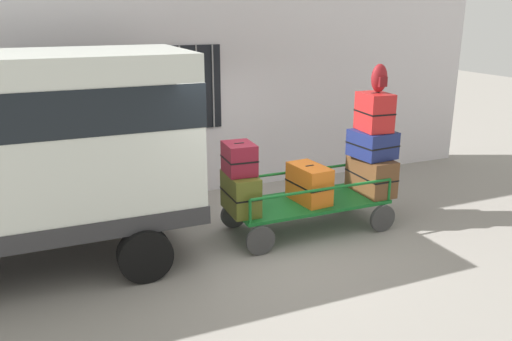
{
  "coord_description": "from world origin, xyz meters",
  "views": [
    {
      "loc": [
        -2.83,
        -6.68,
        3.34
      ],
      "look_at": [
        0.04,
        0.04,
        1.08
      ],
      "focal_mm": 36.64,
      "sensor_mm": 36.0,
      "label": 1
    }
  ],
  "objects_px": {
    "suitcase_left_bottom": "(241,193)",
    "suitcase_midleft_bottom": "(309,184)",
    "suitcase_center_bottom": "(371,175)",
    "van": "(0,144)",
    "suitcase_left_middle": "(239,158)",
    "suitcase_center_top": "(374,112)",
    "backpack": "(379,78)",
    "luggage_cart": "(308,206)",
    "suitcase_center_middle": "(372,144)"
  },
  "relations": [
    {
      "from": "luggage_cart",
      "to": "suitcase_center_bottom",
      "type": "distance_m",
      "value": 1.2
    },
    {
      "from": "luggage_cart",
      "to": "suitcase_center_bottom",
      "type": "bearing_deg",
      "value": -1.56
    },
    {
      "from": "suitcase_left_bottom",
      "to": "backpack",
      "type": "distance_m",
      "value": 2.8
    },
    {
      "from": "van",
      "to": "suitcase_center_top",
      "type": "distance_m",
      "value": 5.36
    },
    {
      "from": "suitcase_left_bottom",
      "to": "suitcase_midleft_bottom",
      "type": "xyz_separation_m",
      "value": [
        1.14,
        -0.01,
        -0.0
      ]
    },
    {
      "from": "van",
      "to": "suitcase_left_middle",
      "type": "xyz_separation_m",
      "value": [
        3.08,
        -0.31,
        -0.45
      ]
    },
    {
      "from": "suitcase_center_top",
      "to": "suitcase_midleft_bottom",
      "type": "bearing_deg",
      "value": -179.48
    },
    {
      "from": "suitcase_left_middle",
      "to": "suitcase_midleft_bottom",
      "type": "bearing_deg",
      "value": -2.46
    },
    {
      "from": "van",
      "to": "suitcase_center_top",
      "type": "xyz_separation_m",
      "value": [
        5.35,
        -0.35,
        0.06
      ]
    },
    {
      "from": "van",
      "to": "suitcase_midleft_bottom",
      "type": "distance_m",
      "value": 4.34
    },
    {
      "from": "suitcase_left_bottom",
      "to": "luggage_cart",
      "type": "bearing_deg",
      "value": 0.62
    },
    {
      "from": "suitcase_midleft_bottom",
      "to": "suitcase_left_bottom",
      "type": "bearing_deg",
      "value": 179.65
    },
    {
      "from": "suitcase_center_bottom",
      "to": "suitcase_center_top",
      "type": "bearing_deg",
      "value": 90.0
    },
    {
      "from": "van",
      "to": "suitcase_center_middle",
      "type": "bearing_deg",
      "value": -3.78
    },
    {
      "from": "van",
      "to": "suitcase_midleft_bottom",
      "type": "bearing_deg",
      "value": -4.91
    },
    {
      "from": "suitcase_midleft_bottom",
      "to": "backpack",
      "type": "height_order",
      "value": "backpack"
    },
    {
      "from": "van",
      "to": "suitcase_center_top",
      "type": "bearing_deg",
      "value": -3.76
    },
    {
      "from": "van",
      "to": "luggage_cart",
      "type": "bearing_deg",
      "value": -4.65
    },
    {
      "from": "luggage_cart",
      "to": "backpack",
      "type": "distance_m",
      "value": 2.27
    },
    {
      "from": "suitcase_left_bottom",
      "to": "backpack",
      "type": "relative_size",
      "value": 1.71
    },
    {
      "from": "van",
      "to": "backpack",
      "type": "xyz_separation_m",
      "value": [
        5.4,
        -0.35,
        0.58
      ]
    },
    {
      "from": "suitcase_midleft_bottom",
      "to": "suitcase_center_bottom",
      "type": "xyz_separation_m",
      "value": [
        1.14,
        -0.01,
        0.01
      ]
    },
    {
      "from": "luggage_cart",
      "to": "suitcase_center_top",
      "type": "xyz_separation_m",
      "value": [
        1.14,
        -0.01,
        1.41
      ]
    },
    {
      "from": "suitcase_center_middle",
      "to": "backpack",
      "type": "distance_m",
      "value": 1.04
    },
    {
      "from": "suitcase_left_bottom",
      "to": "suitcase_center_top",
      "type": "height_order",
      "value": "suitcase_center_top"
    },
    {
      "from": "suitcase_center_middle",
      "to": "suitcase_center_bottom",
      "type": "bearing_deg",
      "value": -90.0
    },
    {
      "from": "luggage_cart",
      "to": "suitcase_center_bottom",
      "type": "xyz_separation_m",
      "value": [
        1.14,
        -0.03,
        0.38
      ]
    },
    {
      "from": "suitcase_left_bottom",
      "to": "suitcase_midleft_bottom",
      "type": "height_order",
      "value": "same"
    },
    {
      "from": "suitcase_center_top",
      "to": "backpack",
      "type": "bearing_deg",
      "value": 0.62
    },
    {
      "from": "van",
      "to": "backpack",
      "type": "height_order",
      "value": "van"
    },
    {
      "from": "suitcase_center_bottom",
      "to": "suitcase_center_middle",
      "type": "distance_m",
      "value": 0.51
    },
    {
      "from": "luggage_cart",
      "to": "suitcase_midleft_bottom",
      "type": "height_order",
      "value": "suitcase_midleft_bottom"
    },
    {
      "from": "suitcase_center_top",
      "to": "backpack",
      "type": "xyz_separation_m",
      "value": [
        0.05,
        0.0,
        0.52
      ]
    },
    {
      "from": "backpack",
      "to": "suitcase_center_middle",
      "type": "bearing_deg",
      "value": -177.4
    },
    {
      "from": "suitcase_center_top",
      "to": "van",
      "type": "bearing_deg",
      "value": 176.24
    },
    {
      "from": "suitcase_left_bottom",
      "to": "suitcase_center_middle",
      "type": "relative_size",
      "value": 1.06
    },
    {
      "from": "suitcase_center_middle",
      "to": "van",
      "type": "bearing_deg",
      "value": 176.22
    },
    {
      "from": "suitcase_midleft_bottom",
      "to": "suitcase_center_middle",
      "type": "xyz_separation_m",
      "value": [
        1.14,
        0.01,
        0.52
      ]
    },
    {
      "from": "backpack",
      "to": "van",
      "type": "bearing_deg",
      "value": 176.28
    },
    {
      "from": "luggage_cart",
      "to": "backpack",
      "type": "relative_size",
      "value": 5.73
    },
    {
      "from": "luggage_cart",
      "to": "suitcase_center_middle",
      "type": "relative_size",
      "value": 3.57
    },
    {
      "from": "van",
      "to": "suitcase_left_middle",
      "type": "distance_m",
      "value": 3.13
    },
    {
      "from": "luggage_cart",
      "to": "suitcase_center_top",
      "type": "distance_m",
      "value": 1.81
    },
    {
      "from": "van",
      "to": "backpack",
      "type": "distance_m",
      "value": 5.44
    },
    {
      "from": "suitcase_center_bottom",
      "to": "van",
      "type": "bearing_deg",
      "value": 176.0
    },
    {
      "from": "van",
      "to": "suitcase_left_bottom",
      "type": "distance_m",
      "value": 3.25
    },
    {
      "from": "van",
      "to": "luggage_cart",
      "type": "relative_size",
      "value": 1.91
    },
    {
      "from": "suitcase_midleft_bottom",
      "to": "suitcase_center_middle",
      "type": "bearing_deg",
      "value": 0.43
    },
    {
      "from": "suitcase_center_bottom",
      "to": "backpack",
      "type": "bearing_deg",
      "value": 24.32
    },
    {
      "from": "suitcase_midleft_bottom",
      "to": "suitcase_center_top",
      "type": "height_order",
      "value": "suitcase_center_top"
    }
  ]
}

